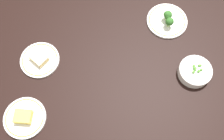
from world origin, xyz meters
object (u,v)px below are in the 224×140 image
plate_sandwich (40,60)px  bowl_peas (195,71)px  plate_cheese (25,118)px  plate_broccoli (167,20)px

plate_sandwich → bowl_peas: (76.12, -4.80, 1.43)cm
plate_cheese → plate_broccoli: 86.31cm
plate_sandwich → plate_cheese: (-3.06, -29.30, 0.22)cm
plate_sandwich → plate_broccoli: bearing=20.7°
bowl_peas → plate_cheese: bearing=-162.8°
plate_cheese → plate_sandwich: bearing=84.0°
plate_cheese → bowl_peas: 82.90cm
plate_cheese → bowl_peas: bearing=17.2°
plate_sandwich → plate_cheese: plate_cheese is taller
plate_sandwich → plate_broccoli: plate_broccoli is taller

